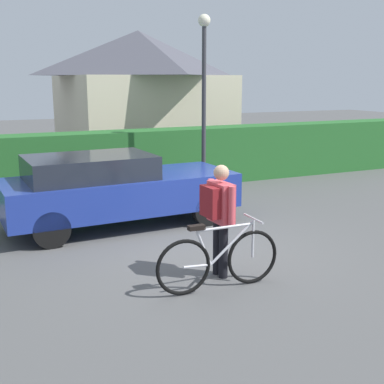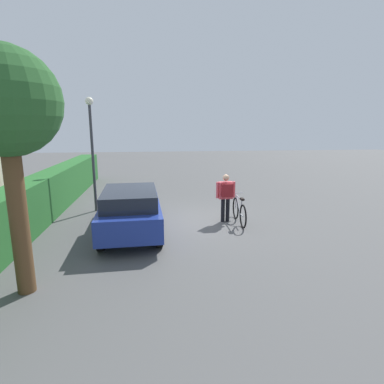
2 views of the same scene
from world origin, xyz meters
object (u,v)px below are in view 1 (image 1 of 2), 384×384
(parked_car_near, at_px, (114,188))
(person_rider, at_px, (219,210))
(street_lamp, at_px, (204,82))
(bicycle, at_px, (219,260))

(parked_car_near, height_order, person_rider, person_rider)
(person_rider, bearing_deg, street_lamp, 66.50)
(person_rider, relative_size, street_lamp, 0.39)
(bicycle, height_order, person_rider, person_rider)
(parked_car_near, relative_size, street_lamp, 1.06)
(person_rider, bearing_deg, bicycle, -116.45)
(street_lamp, bearing_deg, parked_car_near, -150.15)
(street_lamp, bearing_deg, person_rider, -113.50)
(parked_car_near, height_order, bicycle, parked_car_near)
(bicycle, xyz_separation_m, person_rider, (0.21, 0.41, 0.56))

